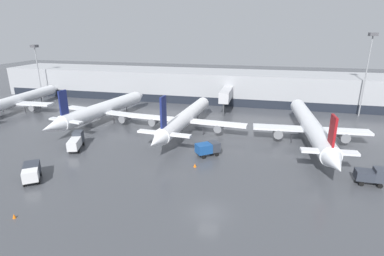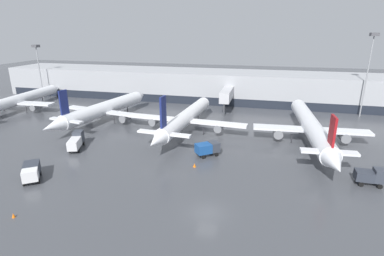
# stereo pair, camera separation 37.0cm
# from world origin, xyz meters

# --- Properties ---
(ground_plane) EXTENTS (320.00, 320.00, 0.00)m
(ground_plane) POSITION_xyz_m (0.00, 0.00, 0.00)
(ground_plane) COLOR #424449
(terminal_building) EXTENTS (160.00, 26.57, 9.00)m
(terminal_building) POSITION_xyz_m (0.13, 61.90, 4.50)
(terminal_building) COLOR #9EA0A5
(terminal_building) RESTS_ON ground_plane
(parked_jet_0) EXTENTS (21.68, 38.42, 9.28)m
(parked_jet_0) POSITION_xyz_m (-60.02, 34.62, 2.96)
(parked_jet_0) COLOR silver
(parked_jet_0) RESTS_ON ground_plane
(parked_jet_1) EXTENTS (22.38, 40.55, 9.41)m
(parked_jet_1) POSITION_xyz_m (15.15, 28.65, 3.31)
(parked_jet_1) COLOR silver
(parked_jet_1) RESTS_ON ground_plane
(parked_jet_2) EXTENTS (21.93, 35.50, 9.84)m
(parked_jet_2) POSITION_xyz_m (-31.90, 31.95, 3.12)
(parked_jet_2) COLOR silver
(parked_jet_2) RESTS_ON ground_plane
(parked_jet_4) EXTENTS (26.83, 34.99, 10.44)m
(parked_jet_4) POSITION_xyz_m (-10.53, 28.82, 3.25)
(parked_jet_4) COLOR white
(parked_jet_4) RESTS_ON ground_plane
(service_truck_0) EXTENTS (3.92, 2.19, 2.58)m
(service_truck_0) POSITION_xyz_m (21.54, 12.63, 1.45)
(service_truck_0) COLOR #2D333D
(service_truck_0) RESTS_ON ground_plane
(service_truck_1) EXTENTS (4.57, 4.20, 2.39)m
(service_truck_1) POSITION_xyz_m (-3.38, 17.33, 1.48)
(service_truck_1) COLOR #19478C
(service_truck_1) RESTS_ON ground_plane
(service_truck_2) EXTENTS (4.53, 5.13, 2.35)m
(service_truck_2) POSITION_xyz_m (-27.15, 2.11, 1.48)
(service_truck_2) COLOR #2D333D
(service_truck_2) RESTS_ON ground_plane
(service_truck_3) EXTENTS (3.59, 6.15, 2.92)m
(service_truck_3) POSITION_xyz_m (-27.99, 14.64, 1.61)
(service_truck_3) COLOR silver
(service_truck_3) RESTS_ON ground_plane
(traffic_cone_0) EXTENTS (0.51, 0.51, 0.61)m
(traffic_cone_0) POSITION_xyz_m (-4.53, 12.27, 0.31)
(traffic_cone_0) COLOR orange
(traffic_cone_0) RESTS_ON ground_plane
(traffic_cone_2) EXTENTS (0.40, 0.40, 0.58)m
(traffic_cone_2) POSITION_xyz_m (-22.45, -6.48, 0.29)
(traffic_cone_2) COLOR orange
(traffic_cone_2) RESTS_ON ground_plane
(traffic_cone_3) EXTENTS (0.51, 0.51, 0.59)m
(traffic_cone_3) POSITION_xyz_m (-40.43, 30.78, 0.29)
(traffic_cone_3) COLOR orange
(traffic_cone_3) RESTS_ON ground_plane
(traffic_cone_4) EXTENTS (0.50, 0.50, 0.66)m
(traffic_cone_4) POSITION_xyz_m (-43.69, 35.68, 0.33)
(traffic_cone_4) COLOR orange
(traffic_cone_4) RESTS_ON ground_plane
(apron_light_mast_0) EXTENTS (1.80, 1.80, 20.77)m
(apron_light_mast_0) POSITION_xyz_m (30.18, 51.81, 16.11)
(apron_light_mast_0) COLOR gray
(apron_light_mast_0) RESTS_ON ground_plane
(apron_light_mast_2) EXTENTS (1.80, 1.80, 16.92)m
(apron_light_mast_2) POSITION_xyz_m (-64.81, 50.88, 13.49)
(apron_light_mast_2) COLOR gray
(apron_light_mast_2) RESTS_ON ground_plane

